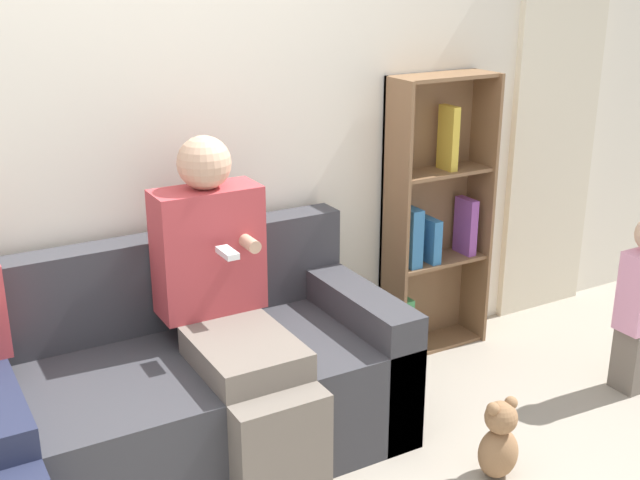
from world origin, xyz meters
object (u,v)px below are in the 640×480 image
object	(u,v)px
couch	(144,404)
teddy_bear	(499,441)
adult_seated	(230,303)
bookshelf	(431,221)

from	to	relation	value
couch	teddy_bear	distance (m)	1.40
adult_seated	teddy_bear	world-z (taller)	adult_seated
couch	adult_seated	bearing A→B (deg)	-13.17
teddy_bear	couch	bearing A→B (deg)	147.56
adult_seated	teddy_bear	distance (m)	1.18
couch	bookshelf	world-z (taller)	bookshelf
adult_seated	teddy_bear	size ratio (longest dim) A/B	3.78
couch	adult_seated	xyz separation A→B (m)	(0.35, -0.08, 0.38)
couch	bookshelf	distance (m)	1.72
bookshelf	teddy_bear	bearing A→B (deg)	-113.22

